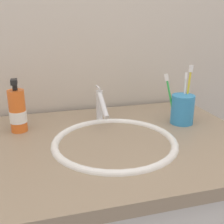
# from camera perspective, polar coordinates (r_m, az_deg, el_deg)

# --- Properties ---
(tiled_wall_back) EXTENTS (2.16, 0.04, 2.40)m
(tiled_wall_back) POSITION_cam_1_polar(r_m,az_deg,el_deg) (1.16, -6.67, 16.65)
(tiled_wall_back) COLOR beige
(tiled_wall_back) RESTS_ON ground
(sink_basin) EXTENTS (0.39, 0.39, 0.11)m
(sink_basin) POSITION_cam_1_polar(r_m,az_deg,el_deg) (0.88, 0.53, -8.54)
(sink_basin) COLOR white
(sink_basin) RESTS_ON vanity_counter
(faucet) EXTENTS (0.02, 0.15, 0.13)m
(faucet) POSITION_cam_1_polar(r_m,az_deg,el_deg) (1.01, -2.33, 1.47)
(faucet) COLOR silver
(faucet) RESTS_ON sink_basin
(toothbrush_cup) EXTENTS (0.08, 0.08, 0.10)m
(toothbrush_cup) POSITION_cam_1_polar(r_m,az_deg,el_deg) (1.03, 14.13, 0.53)
(toothbrush_cup) COLOR #338CCC
(toothbrush_cup) RESTS_ON vanity_counter
(toothbrush_white) EXTENTS (0.02, 0.03, 0.18)m
(toothbrush_white) POSITION_cam_1_polar(r_m,az_deg,el_deg) (1.04, 14.57, 3.65)
(toothbrush_white) COLOR white
(toothbrush_white) RESTS_ON toothbrush_cup
(toothbrush_green) EXTENTS (0.05, 0.03, 0.17)m
(toothbrush_green) POSITION_cam_1_polar(r_m,az_deg,el_deg) (1.01, 11.68, 3.40)
(toothbrush_green) COLOR green
(toothbrush_green) RESTS_ON toothbrush_cup
(toothbrush_yellow) EXTENTS (0.03, 0.01, 0.20)m
(toothbrush_yellow) POSITION_cam_1_polar(r_m,az_deg,el_deg) (1.04, 15.23, 4.38)
(toothbrush_yellow) COLOR yellow
(toothbrush_yellow) RESTS_ON toothbrush_cup
(soap_dispenser) EXTENTS (0.06, 0.06, 0.18)m
(soap_dispenser) POSITION_cam_1_polar(r_m,az_deg,el_deg) (0.98, -18.66, 0.12)
(soap_dispenser) COLOR orange
(soap_dispenser) RESTS_ON vanity_counter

